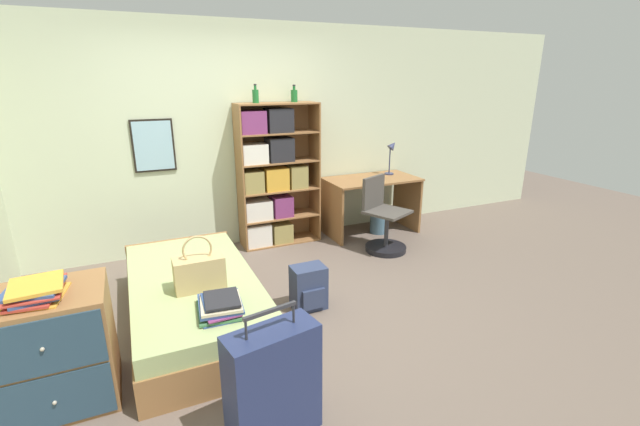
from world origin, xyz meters
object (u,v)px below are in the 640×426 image
object	(u,v)px
bottle_green	(256,96)
desk_chair	(383,227)
magazine_pile_on_dresser	(35,291)
backpack	(309,288)
desk_lamp	(392,151)
desk	(371,195)
bed	(194,299)
suitcase	(273,384)
handbag	(199,272)
bottle_brown	(294,95)
waste_bin	(379,222)
bookcase	(271,177)
dresser	(55,349)
book_stack_on_bed	(220,305)

from	to	relation	value
bottle_green	desk_chair	size ratio (longest dim) A/B	0.24
magazine_pile_on_dresser	backpack	world-z (taller)	magazine_pile_on_dresser
bottle_green	desk_lamp	size ratio (longest dim) A/B	0.45
desk	bottle_green	bearing A→B (deg)	173.52
bed	suitcase	distance (m)	1.45
desk_chair	backpack	world-z (taller)	desk_chair
suitcase	bottle_green	distance (m)	3.32
handbag	magazine_pile_on_dresser	size ratio (longest dim) A/B	1.15
bottle_brown	waste_bin	size ratio (longest dim) A/B	0.71
bed	bookcase	size ratio (longest dim) A/B	1.16
bookcase	desk_lamp	bearing A→B (deg)	-1.36
waste_bin	dresser	bearing A→B (deg)	-152.22
bottle_green	desk_lamp	bearing A→B (deg)	-1.65
desk_lamp	waste_bin	world-z (taller)	desk_lamp
bottle_green	bottle_brown	world-z (taller)	bottle_green
handbag	backpack	distance (m)	0.99
backpack	bottle_green	bearing A→B (deg)	87.74
handbag	backpack	xyz separation A→B (m)	(0.93, 0.04, -0.35)
bed	suitcase	bearing A→B (deg)	-80.99
handbag	desk_lamp	size ratio (longest dim) A/B	0.95
dresser	bookcase	bearing A→B (deg)	44.52
bed	backpack	xyz separation A→B (m)	(0.96, -0.19, -0.01)
book_stack_on_bed	desk_chair	world-z (taller)	desk_chair
bottle_green	desk	size ratio (longest dim) A/B	0.17
book_stack_on_bed	handbag	bearing A→B (deg)	98.80
desk_chair	waste_bin	bearing A→B (deg)	62.77
bookcase	desk	bearing A→B (deg)	-6.65
bottle_green	desk_chair	bearing A→B (deg)	-31.10
handbag	desk	bearing A→B (deg)	31.97
dresser	desk_chair	world-z (taller)	desk_chair
book_stack_on_bed	bottle_brown	size ratio (longest dim) A/B	2.01
handbag	bottle_brown	xyz separation A→B (m)	(1.47, 1.72, 1.23)
suitcase	backpack	size ratio (longest dim) A/B	2.05
suitcase	backpack	world-z (taller)	suitcase
suitcase	desk_chair	world-z (taller)	desk_chair
desk_lamp	suitcase	bearing A→B (deg)	-132.73
book_stack_on_bed	bottle_brown	distance (m)	2.88
book_stack_on_bed	desk_chair	bearing A→B (deg)	31.57
desk	suitcase	bearing A→B (deg)	-129.65
suitcase	bookcase	xyz separation A→B (m)	(0.95, 2.87, 0.50)
handbag	book_stack_on_bed	distance (m)	0.44
handbag	backpack	world-z (taller)	handbag
bed	suitcase	size ratio (longest dim) A/B	2.43
bed	bottle_green	distance (m)	2.38
bottle_brown	desk_chair	bearing A→B (deg)	-44.88
bottle_green	dresser	bearing A→B (deg)	-133.21
magazine_pile_on_dresser	backpack	size ratio (longest dim) A/B	0.95
book_stack_on_bed	bottle_brown	bearing A→B (deg)	56.85
dresser	bottle_green	distance (m)	3.17
book_stack_on_bed	desk_lamp	world-z (taller)	desk_lamp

